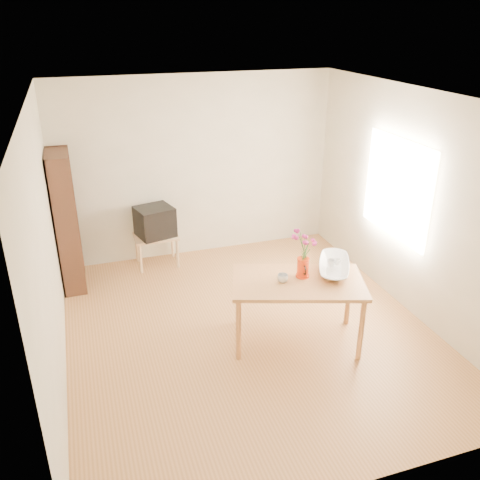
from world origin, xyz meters
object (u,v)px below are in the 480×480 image
object	(u,v)px
bowl	(335,250)
table	(298,288)
television	(155,221)
mug	(283,278)
pitcher	(303,268)

from	to	relation	value
bowl	table	bearing A→B (deg)	-166.58
television	bowl	bearing A→B (deg)	-68.51
mug	bowl	distance (m)	0.68
pitcher	bowl	bearing A→B (deg)	17.88
mug	television	world-z (taller)	television
table	mug	size ratio (longest dim) A/B	13.73
table	bowl	size ratio (longest dim) A/B	3.17
pitcher	table	bearing A→B (deg)	-126.40
pitcher	mug	world-z (taller)	pitcher
bowl	television	bearing A→B (deg)	125.86
pitcher	mug	size ratio (longest dim) A/B	1.95
television	pitcher	bearing A→B (deg)	-76.31
table	bowl	world-z (taller)	bowl
pitcher	bowl	world-z (taller)	bowl
mug	television	bearing A→B (deg)	-88.19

